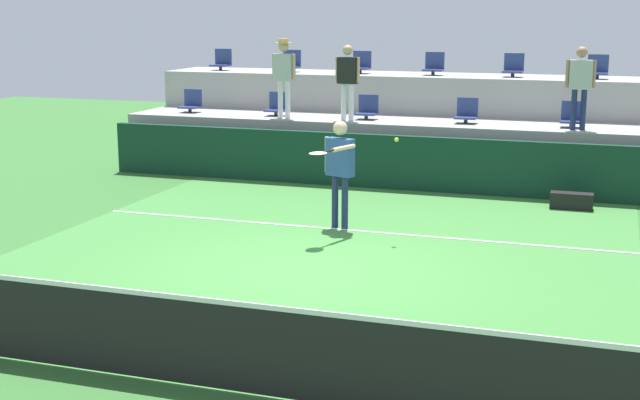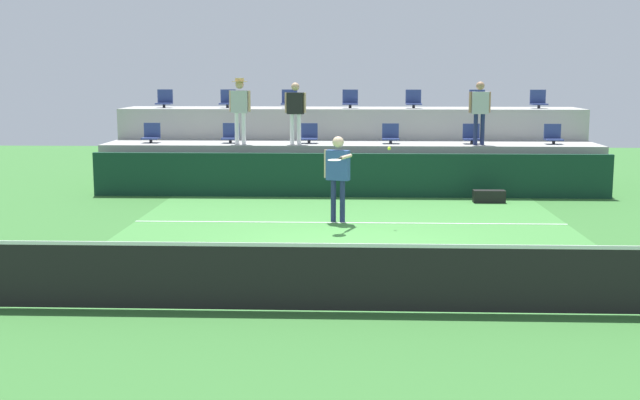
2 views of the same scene
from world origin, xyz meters
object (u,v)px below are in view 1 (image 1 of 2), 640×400
at_px(stadium_chair_lower_mid_right, 467,113).
at_px(stadium_chair_upper_far_left, 222,61).
at_px(stadium_chair_upper_left, 291,63).
at_px(spectator_with_hat, 284,70).
at_px(stadium_chair_upper_mid_right, 513,67).
at_px(equipment_bag, 572,201).
at_px(stadium_chair_lower_mid_left, 367,109).
at_px(spectator_in_grey, 580,80).
at_px(stadium_chair_lower_far_left, 191,103).
at_px(tennis_ball, 397,140).
at_px(spectator_leaning_on_rail, 348,76).
at_px(stadium_chair_upper_right, 598,69).
at_px(tennis_player, 339,163).
at_px(stadium_chair_lower_right, 572,117).
at_px(stadium_chair_upper_mid_left, 361,64).
at_px(stadium_chair_lower_left, 277,106).
at_px(stadium_chair_upper_center, 434,66).

distance_m(stadium_chair_lower_mid_right, stadium_chair_upper_far_left, 6.71).
bearing_deg(stadium_chair_upper_left, spectator_with_hat, -73.48).
xyz_separation_m(stadium_chair_upper_mid_right, equipment_bag, (1.57, -3.80, -2.16)).
relative_size(stadium_chair_lower_mid_left, spectator_in_grey, 0.32).
height_order(stadium_chair_lower_far_left, tennis_ball, stadium_chair_lower_far_left).
bearing_deg(spectator_in_grey, spectator_leaning_on_rail, 180.00).
height_order(stadium_chair_lower_far_left, spectator_with_hat, spectator_with_hat).
bearing_deg(stadium_chair_upper_right, tennis_player, -120.26).
relative_size(stadium_chair_lower_right, spectator_with_hat, 0.30).
height_order(stadium_chair_upper_mid_left, stadium_chair_upper_right, same).
distance_m(stadium_chair_lower_mid_left, spectator_in_grey, 4.48).
distance_m(spectator_in_grey, equipment_bag, 2.63).
relative_size(stadium_chair_lower_left, spectator_leaning_on_rail, 0.33).
bearing_deg(stadium_chair_lower_right, spectator_in_grey, -71.11).
distance_m(stadium_chair_lower_far_left, stadium_chair_upper_left, 2.68).
bearing_deg(tennis_ball, equipment_bag, 50.50).
bearing_deg(spectator_with_hat, stadium_chair_lower_mid_right, 5.58).
bearing_deg(stadium_chair_lower_mid_left, stadium_chair_lower_right, 0.00).
bearing_deg(stadium_chair_upper_left, stadium_chair_upper_far_left, 180.00).
xyz_separation_m(stadium_chair_upper_left, stadium_chair_upper_center, (3.50, 0.00, 0.00)).
bearing_deg(stadium_chair_upper_mid_left, spectator_leaning_on_rail, -81.49).
relative_size(stadium_chair_upper_mid_left, spectator_in_grey, 0.32).
xyz_separation_m(stadium_chair_lower_mid_right, stadium_chair_upper_mid_right, (0.72, 1.80, 0.85)).
bearing_deg(stadium_chair_upper_right, stadium_chair_lower_mid_right, -144.44).
bearing_deg(stadium_chair_lower_far_left, stadium_chair_upper_left, 45.15).
distance_m(stadium_chair_lower_mid_left, spectator_leaning_on_rail, 0.89).
relative_size(stadium_chair_lower_mid_left, stadium_chair_upper_far_left, 1.00).
bearing_deg(spectator_in_grey, stadium_chair_lower_mid_right, 170.33).
xyz_separation_m(stadium_chair_lower_right, stadium_chair_upper_right, (0.40, 1.80, 0.85)).
bearing_deg(stadium_chair_upper_left, stadium_chair_lower_mid_right, -21.47).
distance_m(stadium_chair_upper_right, spectator_leaning_on_rail, 5.46).
distance_m(stadium_chair_lower_mid_left, tennis_player, 4.84).
height_order(stadium_chair_lower_mid_left, spectator_leaning_on_rail, spectator_leaning_on_rail).
relative_size(stadium_chair_lower_mid_left, stadium_chair_lower_mid_right, 1.00).
height_order(tennis_player, spectator_with_hat, spectator_with_hat).
bearing_deg(tennis_player, spectator_with_hat, 121.02).
relative_size(stadium_chair_lower_left, tennis_ball, 7.65).
bearing_deg(spectator_with_hat, stadium_chair_upper_center, 37.43).
height_order(stadium_chair_upper_mid_right, spectator_in_grey, spectator_in_grey).
height_order(stadium_chair_upper_left, tennis_player, stadium_chair_upper_left).
bearing_deg(stadium_chair_upper_right, stadium_chair_lower_left, -165.09).
relative_size(stadium_chair_lower_left, spectator_in_grey, 0.32).
relative_size(stadium_chair_lower_far_left, tennis_ball, 7.65).
height_order(stadium_chair_upper_mid_left, spectator_with_hat, spectator_with_hat).
height_order(stadium_chair_upper_far_left, tennis_ball, stadium_chair_upper_far_left).
height_order(stadium_chair_upper_left, stadium_chair_upper_mid_right, same).
relative_size(stadium_chair_upper_mid_right, spectator_in_grey, 0.32).
bearing_deg(spectator_with_hat, stadium_chair_upper_mid_left, 62.92).
relative_size(stadium_chair_lower_right, stadium_chair_upper_mid_right, 1.00).
relative_size(stadium_chair_lower_far_left, stadium_chair_upper_mid_right, 1.00).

